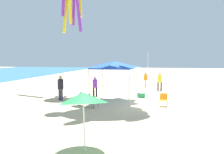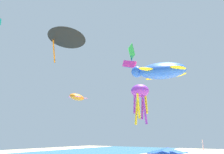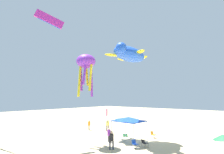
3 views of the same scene
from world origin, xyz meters
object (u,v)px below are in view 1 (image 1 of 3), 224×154
Objects in this scene: canopy_tent at (114,65)px; folding_chair_near_cooler at (80,98)px; person_beachcomber at (146,78)px; person_far_stroller at (95,85)px; folding_chair_facing_ocean at (91,100)px; cooler_box at (141,95)px; beach_umbrella at (83,98)px; person_kite_handler at (160,80)px; banner_flag at (148,68)px; person_by_tent at (61,86)px; folding_chair_right_of_tent at (163,99)px.

canopy_tent is 4.33× the size of folding_chair_near_cooler.
canopy_tent is at bearing 164.80° from person_beachcomber.
person_far_stroller is (1.63, 1.87, -1.64)m from canopy_tent.
cooler_box is (4.55, -2.87, -0.27)m from folding_chair_facing_ocean.
person_kite_handler is at bearing -9.31° from beach_umbrella.
canopy_tent is at bearing 158.35° from banner_flag.
beach_umbrella is at bearing -81.52° from person_kite_handler.
canopy_tent is at bearing 3.83° from beach_umbrella.
folding_chair_near_cooler is at bearing -178.26° from person_by_tent.
beach_umbrella is at bearing 174.16° from cooler_box.
beach_umbrella is 0.60× the size of banner_flag.
folding_chair_facing_ocean is 8.94m from banner_flag.
person_by_tent is (1.50, 2.01, 0.60)m from folding_chair_near_cooler.
canopy_tent is 2.98m from person_far_stroller.
cooler_box is at bearing -90.08° from person_kite_handler.
beach_umbrella reaches higher than folding_chair_facing_ocean.
person_beachcomber is at bearing 92.74° from folding_chair_near_cooler.
cooler_box is at bearing -48.97° from person_far_stroller.
person_kite_handler is 1.06× the size of person_far_stroller.
person_beachcomber reaches higher than folding_chair_facing_ocean.
person_kite_handler is at bearing -6.95° from folding_chair_facing_ocean.
folding_chair_near_cooler is 0.22× the size of banner_flag.
banner_flag is (8.16, -3.22, 1.72)m from folding_chair_facing_ocean.
person_kite_handler is (0.89, -1.10, -1.17)m from banner_flag.
folding_chair_facing_ocean and folding_chair_right_of_tent have the same top height.
folding_chair_right_of_tent is 7.23m from banner_flag.
folding_chair_right_of_tent is at bearing -19.01° from beach_umbrella.
beach_umbrella is 1.37× the size of person_beachcomber.
canopy_tent is 9.43m from person_beachcomber.
person_kite_handler reaches higher than cooler_box.
person_by_tent is at bearing 112.59° from cooler_box.
folding_chair_near_cooler is at bearing 72.85° from folding_chair_facing_ocean.
cooler_box is 3.79m from person_far_stroller.
canopy_tent is 5.94m from banner_flag.
folding_chair_facing_ocean is at bearing 162.40° from person_beachcomber.
beach_umbrella is 2.67× the size of folding_chair_right_of_tent.
person_beachcomber is (11.12, -3.73, 0.46)m from folding_chair_near_cooler.
folding_chair_right_of_tent is at bearing 27.86° from folding_chair_near_cooler.
folding_chair_right_of_tent is 0.51× the size of person_beachcomber.
canopy_tent reaches higher than person_kite_handler.
folding_chair_facing_ocean is (-0.64, -0.89, 0.00)m from folding_chair_near_cooler.
person_beachcomber is (7.22, 0.04, 0.73)m from cooler_box.
person_beachcomber is at bearing 106.26° from folding_chair_right_of_tent.
person_by_tent is at bearing 97.40° from canopy_tent.
person_beachcomber is at bearing 6.17° from banner_flag.
banner_flag reaches higher than folding_chair_near_cooler.
folding_chair_near_cooler is (7.67, 2.58, -1.30)m from beach_umbrella.
person_kite_handler reaches higher than folding_chair_near_cooler.
cooler_box is at bearing 124.07° from folding_chair_right_of_tent.
person_far_stroller reaches higher than folding_chair_facing_ocean.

